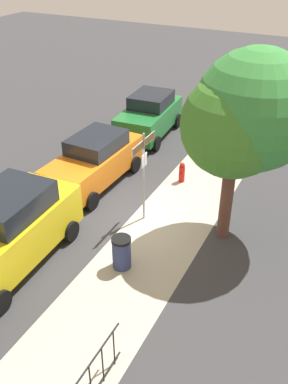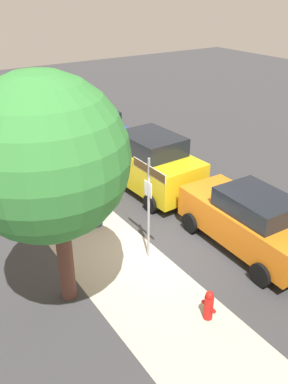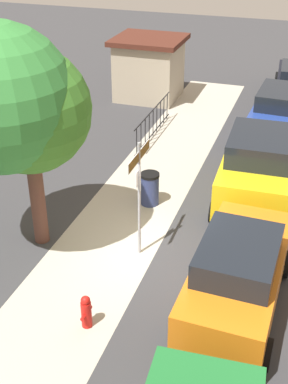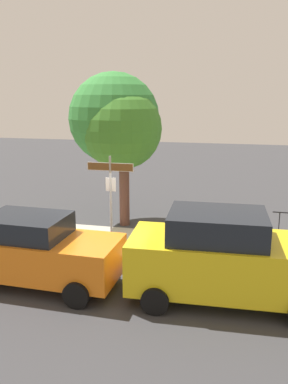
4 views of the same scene
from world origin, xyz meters
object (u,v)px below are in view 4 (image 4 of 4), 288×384
at_px(street_sign, 111,186).
at_px(shade_tree, 115,120).
at_px(fire_hydrant, 35,230).
at_px(car_yellow, 226,258).
at_px(car_orange, 35,250).
at_px(trash_bin, 188,236).

relative_size(street_sign, shade_tree, 0.54).
bearing_deg(fire_hydrant, street_sign, -4.11).
distance_m(shade_tree, car_yellow, 7.25).
xyz_separation_m(street_sign, car_yellow, (3.57, -2.37, -1.02)).
bearing_deg(car_orange, fire_hydrant, 120.31).
bearing_deg(shade_tree, trash_bin, -37.13).
distance_m(car_yellow, trash_bin, 3.17).
relative_size(car_orange, car_yellow, 0.93).
bearing_deg(trash_bin, shade_tree, 142.87).
distance_m(street_sign, trash_bin, 2.90).
distance_m(street_sign, fire_hydrant, 3.26).
relative_size(shade_tree, car_orange, 1.29).
relative_size(shade_tree, fire_hydrant, 7.23).
height_order(shade_tree, car_yellow, shade_tree).
bearing_deg(shade_tree, car_yellow, -50.65).
bearing_deg(car_yellow, fire_hydrant, 155.77).
height_order(car_yellow, trash_bin, car_yellow).
distance_m(car_orange, trash_bin, 4.78).
xyz_separation_m(car_orange, car_yellow, (4.80, 0.25, 0.15)).
height_order(street_sign, car_yellow, street_sign).
height_order(car_orange, car_yellow, car_yellow).
relative_size(car_orange, trash_bin, 4.46).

